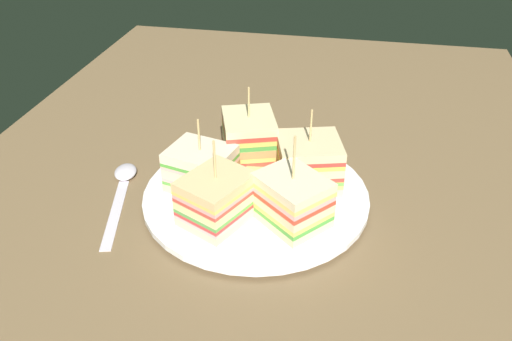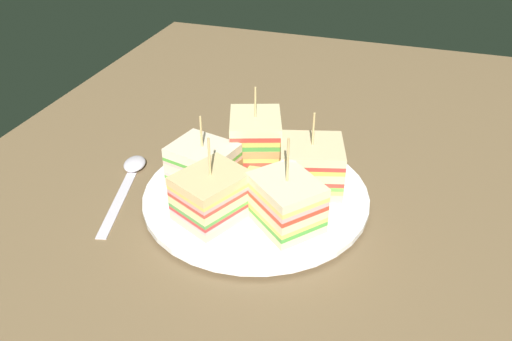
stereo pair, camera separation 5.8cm
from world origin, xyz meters
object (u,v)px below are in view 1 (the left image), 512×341
object	(u,v)px
sandwich_wedge_1	(217,199)
spoon	(123,182)
sandwich_wedge_2	(292,200)
chip_pile	(257,178)
plate	(256,196)
sandwich_wedge_4	(249,141)
sandwich_wedge_0	(202,168)
sandwich_wedge_3	(308,162)

from	to	relation	value
sandwich_wedge_1	spoon	bearing A→B (deg)	93.20
sandwich_wedge_2	spoon	world-z (taller)	sandwich_wedge_2
chip_pile	sandwich_wedge_1	bearing A→B (deg)	158.40
sandwich_wedge_2	plate	bearing A→B (deg)	-2.03
sandwich_wedge_4	sandwich_wedge_2	bearing A→B (deg)	14.14
plate	sandwich_wedge_0	world-z (taller)	sandwich_wedge_0
plate	sandwich_wedge_2	xyz separation A→B (cm)	(-4.34, -4.67, 3.20)
plate	sandwich_wedge_0	distance (cm)	7.02
sandwich_wedge_2	sandwich_wedge_4	distance (cm)	12.38
sandwich_wedge_1	sandwich_wedge_3	size ratio (longest dim) A/B	1.01
sandwich_wedge_3	sandwich_wedge_4	bearing A→B (deg)	-36.25
sandwich_wedge_1	chip_pile	distance (cm)	7.91
sandwich_wedge_0	sandwich_wedge_1	size ratio (longest dim) A/B	0.91
spoon	sandwich_wedge_1	bearing A→B (deg)	-127.52
plate	sandwich_wedge_2	size ratio (longest dim) A/B	2.51
chip_pile	spoon	distance (cm)	16.43
plate	spoon	bearing A→B (deg)	89.66
sandwich_wedge_3	spoon	bearing A→B (deg)	-7.63
sandwich_wedge_0	chip_pile	world-z (taller)	sandwich_wedge_0
sandwich_wedge_0	chip_pile	size ratio (longest dim) A/B	1.30
sandwich_wedge_3	chip_pile	bearing A→B (deg)	0.06
sandwich_wedge_3	chip_pile	size ratio (longest dim) A/B	1.42
sandwich_wedge_0	spoon	bearing A→B (deg)	-166.18
plate	chip_pile	size ratio (longest dim) A/B	3.84
sandwich_wedge_0	chip_pile	distance (cm)	6.51
spoon	sandwich_wedge_4	bearing A→B (deg)	-82.21
sandwich_wedge_1	spoon	xyz separation A→B (cm)	(5.69, 13.44, -3.51)
sandwich_wedge_2	chip_pile	distance (cm)	7.89
sandwich_wedge_0	sandwich_wedge_1	xyz separation A→B (cm)	(-5.69, -3.30, 0.18)
sandwich_wedge_4	chip_pile	world-z (taller)	sandwich_wedge_4
sandwich_wedge_0	sandwich_wedge_3	distance (cm)	12.28
plate	spoon	world-z (taller)	plate
sandwich_wedge_2	chip_pile	size ratio (longest dim) A/B	1.53
sandwich_wedge_1	sandwich_wedge_3	xyz separation A→B (cm)	(8.78, -8.58, 0.14)
sandwich_wedge_0	sandwich_wedge_3	bearing A→B (deg)	28.39
plate	sandwich_wedge_4	bearing A→B (deg)	18.78
plate	sandwich_wedge_3	distance (cm)	7.17
sandwich_wedge_2	chip_pile	xyz separation A→B (cm)	(5.92, 4.89, -1.82)
sandwich_wedge_2	sandwich_wedge_4	bearing A→B (deg)	-16.18
sandwich_wedge_0	spoon	xyz separation A→B (cm)	(-0.00, 10.13, -3.33)
plate	sandwich_wedge_3	size ratio (longest dim) A/B	2.72
spoon	sandwich_wedge_3	bearing A→B (deg)	-96.59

